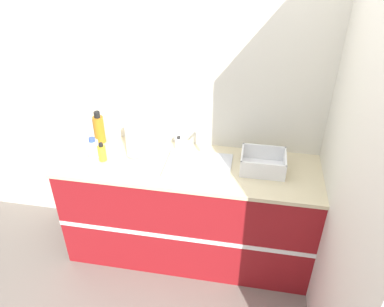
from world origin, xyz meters
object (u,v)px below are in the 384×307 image
(paper_towel_roll, at_px, (134,141))
(soap_dispenser, at_px, (179,143))
(sink, at_px, (199,165))
(bottle_amber, at_px, (99,129))
(bottle_yellow, at_px, (102,153))
(dish_rack, at_px, (263,164))
(bottle_clear, at_px, (93,148))

(paper_towel_roll, xyz_separation_m, soap_dispenser, (0.32, 0.15, -0.08))
(sink, bearing_deg, bottle_amber, 165.99)
(sink, bearing_deg, bottle_yellow, -176.57)
(sink, xyz_separation_m, paper_towel_roll, (-0.52, 0.07, 0.11))
(sink, xyz_separation_m, bottle_yellow, (-0.74, -0.04, 0.05))
(paper_towel_roll, height_order, bottle_yellow, paper_towel_roll)
(bottle_amber, bearing_deg, bottle_yellow, -65.07)
(bottle_yellow, bearing_deg, dish_rack, 4.35)
(bottle_clear, xyz_separation_m, bottle_amber, (-0.03, 0.22, 0.05))
(sink, distance_m, soap_dispenser, 0.30)
(sink, bearing_deg, bottle_clear, -179.88)
(sink, relative_size, bottle_yellow, 3.22)
(soap_dispenser, bearing_deg, sink, -48.34)
(paper_towel_roll, relative_size, dish_rack, 0.77)
(soap_dispenser, bearing_deg, dish_rack, -14.67)
(paper_towel_roll, height_order, bottle_amber, bottle_amber)
(dish_rack, relative_size, bottle_yellow, 2.16)
(bottle_clear, bearing_deg, bottle_yellow, -25.86)
(bottle_amber, bearing_deg, sink, -14.01)
(bottle_yellow, height_order, bottle_amber, bottle_amber)
(sink, distance_m, bottle_yellow, 0.74)
(bottle_clear, distance_m, bottle_amber, 0.22)
(soap_dispenser, bearing_deg, paper_towel_roll, -154.12)
(bottle_yellow, bearing_deg, sink, 3.43)
(dish_rack, bearing_deg, paper_towel_roll, 178.80)
(dish_rack, xyz_separation_m, soap_dispenser, (-0.67, 0.18, 0.00))
(bottle_yellow, bearing_deg, soap_dispenser, 26.29)
(dish_rack, height_order, soap_dispenser, dish_rack)
(sink, distance_m, paper_towel_roll, 0.53)
(paper_towel_roll, bearing_deg, bottle_amber, 156.93)
(sink, xyz_separation_m, bottle_clear, (-0.83, -0.00, 0.06))
(bottle_yellow, distance_m, soap_dispenser, 0.60)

